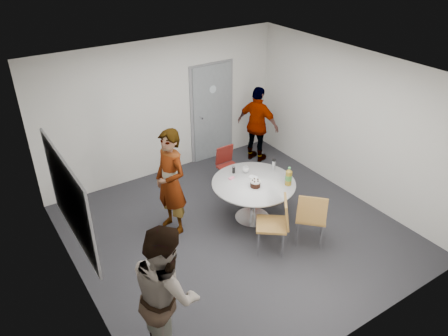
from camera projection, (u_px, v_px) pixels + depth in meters
floor at (236, 231)px, 7.30m from camera, size 5.00×5.00×0.00m
ceiling at (238, 74)px, 5.96m from camera, size 5.00×5.00×0.00m
wall_back at (163, 109)px, 8.44m from camera, size 5.00×0.00×5.00m
wall_left at (72, 214)px, 5.44m from camera, size 0.00×5.00×5.00m
wall_right at (351, 124)px, 7.82m from camera, size 0.00×5.00×5.00m
wall_front at (366, 252)px, 4.82m from camera, size 5.00×0.00×5.00m
door at (212, 113)px, 9.12m from camera, size 1.02×0.17×2.12m
whiteboard at (69, 199)px, 5.55m from camera, size 0.04×1.90×1.25m
table at (255, 187)px, 7.32m from camera, size 1.40×1.40×1.06m
chair_near_left at (278, 220)px, 6.61m from camera, size 0.66×0.65×0.95m
chair_near_right at (311, 214)px, 6.72m from camera, size 0.67×0.67×0.96m
chair_far at (227, 163)px, 8.34m from camera, size 0.39×0.43×0.81m
person_main at (171, 182)px, 6.93m from camera, size 0.53×0.72×1.81m
person_left at (167, 293)px, 4.87m from camera, size 0.81×0.97×1.82m
person_right at (258, 125)px, 9.08m from camera, size 0.73×1.04×1.64m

